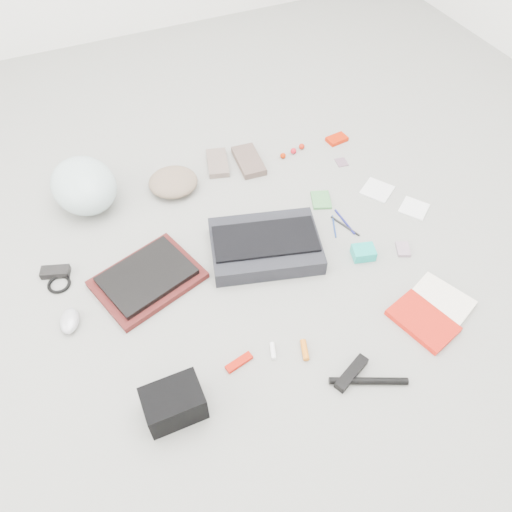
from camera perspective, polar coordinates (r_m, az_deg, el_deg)
name	(u,v)px	position (r m, az deg, el deg)	size (l,w,h in m)	color
ground_plane	(256,264)	(1.93, 0.00, -0.95)	(4.00, 4.00, 0.00)	gray
messenger_bag	(265,246)	(1.95, 1.07, 1.18)	(0.42, 0.30, 0.07)	black
bag_flap	(265,239)	(1.92, 1.09, 1.97)	(0.40, 0.18, 0.01)	black
laptop_sleeve	(148,279)	(1.91, -12.26, -2.64)	(0.37, 0.28, 0.03)	#4F1615
laptop	(147,276)	(1.90, -12.37, -2.21)	(0.32, 0.23, 0.02)	black
bike_helmet	(84,185)	(2.22, -19.08, 7.64)	(0.26, 0.32, 0.20)	silver
beanie	(173,182)	(2.23, -9.45, 8.35)	(0.21, 0.20, 0.08)	#816A55
mitten_left	(218,163)	(2.34, -4.41, 10.56)	(0.09, 0.18, 0.03)	#77645A
mitten_right	(249,161)	(2.34, -0.84, 10.82)	(0.11, 0.21, 0.03)	brown
power_brick	(55,272)	(2.04, -21.95, -1.69)	(0.11, 0.05, 0.03)	black
cable_coil	(59,284)	(2.01, -21.58, -3.01)	(0.09, 0.09, 0.01)	black
mouse	(70,321)	(1.87, -20.53, -6.94)	(0.06, 0.11, 0.04)	#B0AFB6
camera_bag	(174,403)	(1.60, -9.37, -16.26)	(0.18, 0.13, 0.12)	black
multitool	(239,362)	(1.69, -1.96, -12.06)	(0.10, 0.03, 0.02)	#A70D00
toiletry_tube_white	(273,351)	(1.71, 1.95, -10.78)	(0.02, 0.02, 0.06)	white
toiletry_tube_orange	(305,350)	(1.72, 5.58, -10.64)	(0.02, 0.02, 0.07)	orange
u_lock	(351,373)	(1.70, 10.86, -13.00)	(0.14, 0.04, 0.03)	black
bike_pump	(368,381)	(1.70, 12.72, -13.76)	(0.02, 0.02, 0.25)	black
book_red	(423,321)	(1.86, 18.51, -7.05)	(0.15, 0.22, 0.02)	red
book_white	(442,299)	(1.94, 20.52, -4.63)	(0.14, 0.20, 0.02)	white
notepad	(321,200)	(2.18, 7.44, 6.37)	(0.08, 0.11, 0.01)	#448747
pen_blue	(334,226)	(2.08, 8.92, 3.37)	(0.01, 0.01, 0.12)	navy
pen_black	(345,226)	(2.09, 10.15, 3.39)	(0.01, 0.01, 0.15)	black
pen_navy	(345,222)	(2.11, 10.11, 3.88)	(0.01, 0.01, 0.15)	navy
accordion_wallet	(363,253)	(1.99, 12.17, 0.39)	(0.09, 0.07, 0.04)	#15BBAA
card_deck	(403,249)	(2.06, 16.45, 0.76)	(0.05, 0.07, 0.01)	#A5869A
napkin_top	(377,190)	(2.28, 13.68, 7.33)	(0.12, 0.12, 0.01)	silver
napkin_bottom	(414,208)	(2.24, 17.61, 5.23)	(0.11, 0.11, 0.01)	white
lollipop_a	(283,156)	(2.38, 3.10, 11.38)	(0.03, 0.03, 0.03)	#AF2200
lollipop_b	(293,151)	(2.41, 4.30, 11.88)	(0.03, 0.03, 0.03)	red
lollipop_c	(302,146)	(2.44, 5.24, 12.37)	(0.03, 0.03, 0.03)	#B11E0C
altoids_tin	(337,139)	(2.51, 9.22, 13.05)	(0.10, 0.06, 0.02)	red
stamp_sheet	(342,162)	(2.39, 9.75, 10.52)	(0.05, 0.06, 0.00)	slate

